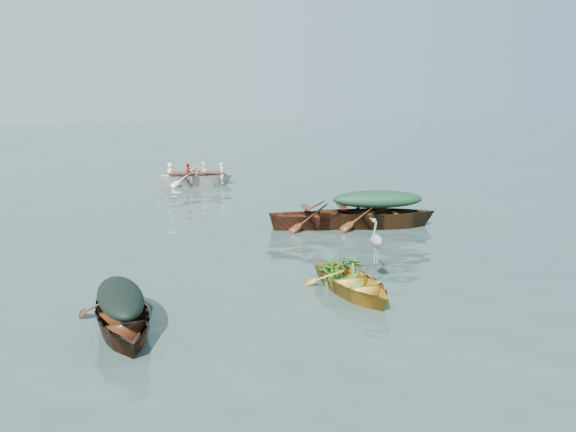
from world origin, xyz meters
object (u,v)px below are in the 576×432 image
yellow_dinghy (353,293)px  green_tarp_boat (377,227)px  rowed_boat (197,185)px  dark_covered_boat (122,331)px  heron (376,248)px  open_wooden_boat (323,228)px

yellow_dinghy → green_tarp_boat: green_tarp_boat is taller
rowed_boat → dark_covered_boat: bearing=173.9°
dark_covered_boat → heron: bearing=1.2°
dark_covered_boat → open_wooden_boat: (5.55, 6.21, 0.00)m
green_tarp_boat → yellow_dinghy: bearing=163.5°
open_wooden_boat → rowed_boat: (-2.95, 8.79, 0.00)m
yellow_dinghy → rowed_boat: 14.38m
green_tarp_boat → open_wooden_boat: green_tarp_boat is taller
rowed_boat → green_tarp_boat: bearing=-149.9°
open_wooden_boat → rowed_boat: rowed_boat is taller
yellow_dinghy → dark_covered_boat: dark_covered_boat is taller
green_tarp_boat → open_wooden_boat: 1.60m
dark_covered_boat → green_tarp_boat: (7.12, 5.90, 0.00)m
yellow_dinghy → heron: (0.53, 0.14, 0.88)m
yellow_dinghy → rowed_boat: rowed_boat is taller
green_tarp_boat → heron: 5.54m
dark_covered_boat → rowed_boat: 15.23m
green_tarp_boat → open_wooden_boat: bearing=90.0°
heron → rowed_boat: bearing=89.8°
dark_covered_boat → rowed_boat: size_ratio=0.80×
heron → yellow_dinghy: bearing=-174.8°
heron → green_tarp_boat: bearing=56.9°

